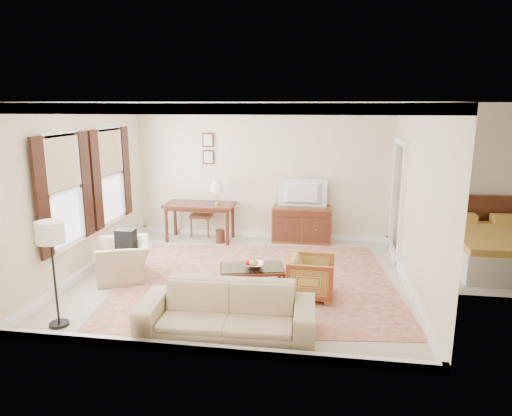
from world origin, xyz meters
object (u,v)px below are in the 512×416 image
(writing_desk, at_px, (200,208))
(tv, at_px, (303,184))
(club_armchair, at_px, (124,253))
(sideboard, at_px, (302,224))
(sofa, at_px, (227,303))
(striped_armchair, at_px, (311,275))
(coffee_table, at_px, (252,273))

(writing_desk, bearing_deg, tv, 4.77)
(tv, relative_size, club_armchair, 0.99)
(sideboard, xyz_separation_m, tv, (0.00, -0.02, 0.86))
(sideboard, height_order, club_armchair, club_armchair)
(tv, relative_size, sofa, 0.44)
(striped_armchair, relative_size, sofa, 0.32)
(coffee_table, height_order, sofa, sofa)
(striped_armchair, bearing_deg, club_armchair, 86.20)
(striped_armchair, xyz_separation_m, club_armchair, (-3.14, 0.33, 0.07))
(writing_desk, bearing_deg, club_armchair, -106.27)
(writing_desk, xyz_separation_m, sofa, (1.45, -4.00, -0.26))
(striped_armchair, distance_m, sofa, 1.69)
(writing_desk, xyz_separation_m, sideboard, (2.17, 0.20, -0.32))
(sideboard, bearing_deg, writing_desk, -174.70)
(sideboard, relative_size, club_armchair, 1.27)
(sideboard, bearing_deg, coffee_table, -102.33)
(tv, xyz_separation_m, striped_armchair, (0.30, -2.84, -0.89))
(striped_armchair, bearing_deg, sideboard, 8.10)
(tv, bearing_deg, sideboard, -90.00)
(writing_desk, relative_size, club_armchair, 1.52)
(sideboard, height_order, tv, tv)
(sideboard, bearing_deg, tv, -90.00)
(sideboard, distance_m, club_armchair, 3.81)
(writing_desk, distance_m, coffee_table, 3.07)
(striped_armchair, bearing_deg, writing_desk, 45.04)
(coffee_table, xyz_separation_m, striped_armchair, (0.91, -0.04, 0.03))
(writing_desk, distance_m, tv, 2.24)
(writing_desk, height_order, sideboard, writing_desk)
(sideboard, xyz_separation_m, club_armchair, (-2.85, -2.53, 0.04))
(coffee_table, bearing_deg, club_armchair, 172.57)
(club_armchair, relative_size, sofa, 0.44)
(striped_armchair, bearing_deg, tv, 8.14)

